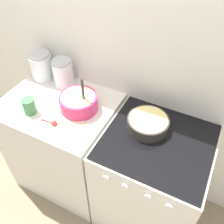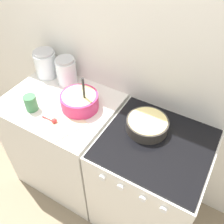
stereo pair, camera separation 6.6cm
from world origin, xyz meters
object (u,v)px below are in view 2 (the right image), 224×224
stove (149,182)px  mixing_bowl (80,101)px  storage_jar_left (46,65)px  baking_pan (147,124)px  tin_can (31,103)px  storage_jar_middle (67,73)px

stove → mixing_bowl: bearing=177.4°
stove → storage_jar_left: size_ratio=4.26×
stove → mixing_bowl: 0.76m
baking_pan → storage_jar_left: size_ratio=1.24×
tin_can → mixing_bowl: bearing=33.0°
mixing_bowl → storage_jar_left: (-0.44, 0.18, 0.03)m
storage_jar_middle → baking_pan: bearing=-10.7°
mixing_bowl → tin_can: (-0.27, -0.17, -0.01)m
baking_pan → storage_jar_left: bearing=171.6°
storage_jar_left → storage_jar_middle: 0.20m
mixing_bowl → baking_pan: mixing_bowl is taller
stove → tin_can: bearing=-169.9°
baking_pan → storage_jar_middle: storage_jar_middle is taller
baking_pan → tin_can: tin_can is taller
stove → tin_can: tin_can is taller
tin_can → baking_pan: bearing=16.7°
storage_jar_left → tin_can: storage_jar_left is taller
storage_jar_middle → tin_can: storage_jar_middle is taller
storage_jar_left → stove: bearing=-11.6°
stove → baking_pan: baking_pan is taller
baking_pan → storage_jar_left: 0.92m
baking_pan → storage_jar_middle: bearing=169.3°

